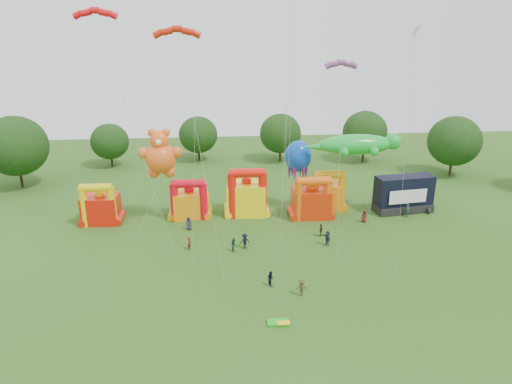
{
  "coord_description": "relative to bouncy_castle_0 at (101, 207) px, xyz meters",
  "views": [
    {
      "loc": [
        -4.88,
        -32.79,
        24.75
      ],
      "look_at": [
        -0.28,
        18.0,
        6.83
      ],
      "focal_mm": 32.0,
      "sensor_mm": 36.0,
      "label": 1
    }
  ],
  "objects": [
    {
      "name": "spectator_5",
      "position": [
        29.13,
        -9.73,
        -1.34
      ],
      "size": [
        1.04,
        1.84,
        1.89
      ],
      "primitive_type": "imported",
      "rotation": [
        0.0,
        0.0,
        5.01
      ],
      "color": "#292E45",
      "rests_on": "ground"
    },
    {
      "name": "stage_trailer",
      "position": [
        42.78,
        0.48,
        0.28
      ],
      "size": [
        8.7,
        4.24,
        5.33
      ],
      "color": "black",
      "rests_on": "ground"
    },
    {
      "name": "spectator_7",
      "position": [
        42.62,
        -1.85,
        -1.3
      ],
      "size": [
        0.85,
        0.83,
        1.97
      ],
      "primitive_type": "imported",
      "rotation": [
        0.0,
        0.0,
        0.71
      ],
      "color": "#1C462C",
      "rests_on": "ground"
    },
    {
      "name": "octopus_kite",
      "position": [
        26.48,
        1.82,
        2.63
      ],
      "size": [
        5.96,
        5.78,
        10.35
      ],
      "color": "#0C43B8",
      "rests_on": "ground"
    },
    {
      "name": "spectator_3",
      "position": [
        19.01,
        -9.68,
        -1.33
      ],
      "size": [
        1.37,
        0.99,
        1.91
      ],
      "primitive_type": "imported",
      "rotation": [
        0.0,
        0.0,
        3.39
      ],
      "color": "black",
      "rests_on": "ground"
    },
    {
      "name": "spectator_9",
      "position": [
        23.89,
        -20.67,
        -1.39
      ],
      "size": [
        1.18,
        0.71,
        1.79
      ],
      "primitive_type": "imported",
      "rotation": [
        0.0,
        0.0,
        3.1
      ],
      "color": "#3D3918",
      "rests_on": "ground"
    },
    {
      "name": "bouncy_castle_0",
      "position": [
        0.0,
        0.0,
        0.0
      ],
      "size": [
        4.86,
        3.96,
        5.98
      ],
      "color": "red",
      "rests_on": "ground"
    },
    {
      "name": "spectator_2",
      "position": [
        17.67,
        -10.32,
        -1.45
      ],
      "size": [
        0.79,
        0.93,
        1.67
      ],
      "primitive_type": "imported",
      "rotation": [
        0.0,
        0.0,
        1.79
      ],
      "color": "#1C4834",
      "rests_on": "ground"
    },
    {
      "name": "bouncy_castle_2",
      "position": [
        20.05,
        1.36,
        0.43
      ],
      "size": [
        5.86,
        4.88,
        7.18
      ],
      "color": "yellow",
      "rests_on": "ground"
    },
    {
      "name": "bouncy_castle_3",
      "position": [
        29.0,
        -0.44,
        0.09
      ],
      "size": [
        5.4,
        4.39,
        6.27
      ],
      "color": "red",
      "rests_on": "ground"
    },
    {
      "name": "spectator_1",
      "position": [
        12.37,
        -9.42,
        -1.47
      ],
      "size": [
        0.54,
        0.68,
        1.64
      ],
      "primitive_type": "imported",
      "rotation": [
        0.0,
        0.0,
        1.29
      ],
      "color": "maroon",
      "rests_on": "ground"
    },
    {
      "name": "folded_kite_bundle",
      "position": [
        21.05,
        -25.11,
        -2.15
      ],
      "size": [
        2.02,
        1.12,
        0.31
      ],
      "color": "green",
      "rests_on": "ground"
    },
    {
      "name": "tree_ring",
      "position": [
        19.56,
        -26.06,
        3.97
      ],
      "size": [
        124.01,
        126.12,
        12.07
      ],
      "color": "#352314",
      "rests_on": "ground"
    },
    {
      "name": "bouncy_castle_4",
      "position": [
        31.86,
        2.59,
        0.06
      ],
      "size": [
        5.63,
        4.83,
        6.16
      ],
      "color": "orange",
      "rests_on": "ground"
    },
    {
      "name": "bouncy_castle_1",
      "position": [
        11.97,
        1.14,
        -0.05
      ],
      "size": [
        5.77,
        4.97,
        5.87
      ],
      "color": "orange",
      "rests_on": "ground"
    },
    {
      "name": "gecko_kite",
      "position": [
        35.53,
        0.17,
        5.95
      ],
      "size": [
        13.89,
        5.37,
        11.64
      ],
      "color": "green",
      "rests_on": "ground"
    },
    {
      "name": "spectator_4",
      "position": [
        28.95,
        -7.06,
        -1.44
      ],
      "size": [
        0.83,
        1.07,
        1.69
      ],
      "primitive_type": "imported",
      "rotation": [
        0.0,
        0.0,
        4.22
      ],
      "color": "#393516",
      "rests_on": "ground"
    },
    {
      "name": "teddy_bear_kite",
      "position": [
        7.72,
        -1.26,
        3.82
      ],
      "size": [
        5.99,
        7.48,
        12.99
      ],
      "color": "orange",
      "rests_on": "ground"
    },
    {
      "name": "spectator_8",
      "position": [
        21.1,
        -18.44,
        -1.49
      ],
      "size": [
        0.84,
        0.94,
        1.59
      ],
      "primitive_type": "imported",
      "rotation": [
        0.0,
        0.0,
        1.93
      ],
      "color": "black",
      "rests_on": "ground"
    },
    {
      "name": "diamond_kites",
      "position": [
        23.52,
        -10.74,
        15.02
      ],
      "size": [
        24.46,
        21.64,
        41.79
      ],
      "color": "#E83B0A",
      "rests_on": "ground"
    },
    {
      "name": "spectator_6",
      "position": [
        35.88,
        -3.2,
        -1.42
      ],
      "size": [
        0.89,
        0.63,
        1.72
      ],
      "primitive_type": "imported",
      "rotation": [
        0.0,
        0.0,
        6.18
      ],
      "color": "#511718",
      "rests_on": "ground"
    },
    {
      "name": "parafoil_kites",
      "position": [
        14.23,
        -10.12,
        10.4
      ],
      "size": [
        31.75,
        13.03,
        27.98
      ],
      "color": "red",
      "rests_on": "ground"
    },
    {
      "name": "spectator_0",
      "position": [
        12.02,
        -3.56,
        -1.37
      ],
      "size": [
        1.01,
        0.79,
        1.82
      ],
      "primitive_type": "imported",
      "rotation": [
        0.0,
        0.0,
        -0.26
      ],
      "color": "#24263C",
      "rests_on": "ground"
    },
    {
      "name": "ground",
      "position": [
        20.75,
        -26.68,
        -2.28
      ],
      "size": [
        160.0,
        160.0,
        0.0
      ],
      "primitive_type": "plane",
      "color": "#2F5417",
      "rests_on": "ground"
    }
  ]
}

